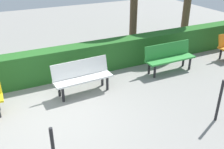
# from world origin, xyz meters

# --- Properties ---
(ground_plane) EXTENTS (23.97, 23.97, 0.00)m
(ground_plane) POSITION_xyz_m (0.00, 0.00, 0.00)
(ground_plane) COLOR gray
(bench_green) EXTENTS (1.61, 0.45, 0.86)m
(bench_green) POSITION_xyz_m (-3.98, -0.88, 0.48)
(bench_green) COLOR #2D8C38
(bench_green) RESTS_ON ground_plane
(bench_white) EXTENTS (1.55, 0.54, 0.86)m
(bench_white) POSITION_xyz_m (-1.14, -0.80, 0.48)
(bench_white) COLOR white
(bench_white) RESTS_ON ground_plane
(hedge_row) EXTENTS (19.97, 0.52, 0.90)m
(hedge_row) POSITION_xyz_m (-1.24, -1.87, 0.45)
(hedge_row) COLOR #266023
(hedge_row) RESTS_ON ground_plane
(railing_post_mid) EXTENTS (0.06, 0.06, 1.00)m
(railing_post_mid) POSITION_xyz_m (-3.36, 1.68, 0.50)
(railing_post_mid) COLOR black
(railing_post_mid) RESTS_ON ground_plane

